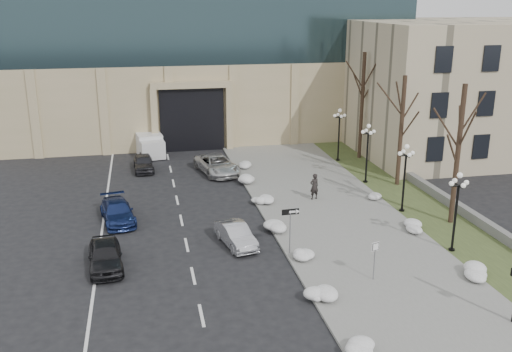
# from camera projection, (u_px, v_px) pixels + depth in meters

# --- Properties ---
(ground) EXTENTS (160.00, 160.00, 0.00)m
(ground) POSITION_uv_depth(u_px,v_px,m) (352.00, 323.00, 25.44)
(ground) COLOR black
(ground) RESTS_ON ground
(sidewalk) EXTENTS (9.00, 40.00, 0.12)m
(sidewalk) POSITION_uv_depth(u_px,v_px,m) (327.00, 209.00, 39.19)
(sidewalk) COLOR gray
(sidewalk) RESTS_ON ground
(curb) EXTENTS (0.30, 40.00, 0.14)m
(curb) POSITION_uv_depth(u_px,v_px,m) (263.00, 213.00, 38.32)
(curb) COLOR gray
(curb) RESTS_ON ground
(grass_strip) EXTENTS (4.00, 40.00, 0.10)m
(grass_strip) POSITION_uv_depth(u_px,v_px,m) (415.00, 202.00, 40.43)
(grass_strip) COLOR #3A4723
(grass_strip) RESTS_ON ground
(stone_wall) EXTENTS (0.50, 30.00, 0.70)m
(stone_wall) POSITION_uv_depth(u_px,v_px,m) (427.00, 188.00, 42.59)
(stone_wall) COLOR slate
(stone_wall) RESTS_ON ground
(classical_building) EXTENTS (22.00, 18.12, 12.00)m
(classical_building) POSITION_uv_depth(u_px,v_px,m) (469.00, 86.00, 54.04)
(classical_building) COLOR #B9AB8A
(classical_building) RESTS_ON ground
(car_a) EXTENTS (2.12, 4.47, 1.48)m
(car_a) POSITION_uv_depth(u_px,v_px,m) (105.00, 255.00, 30.48)
(car_a) COLOR black
(car_a) RESTS_ON ground
(car_b) EXTENTS (2.18, 4.15, 1.30)m
(car_b) POSITION_uv_depth(u_px,v_px,m) (236.00, 235.00, 33.34)
(car_b) COLOR #ABACB3
(car_b) RESTS_ON ground
(car_c) EXTENTS (2.66, 4.91, 1.35)m
(car_c) POSITION_uv_depth(u_px,v_px,m) (117.00, 212.00, 36.90)
(car_c) COLOR navy
(car_c) RESTS_ON ground
(car_d) EXTENTS (3.72, 5.96, 1.54)m
(car_d) POSITION_uv_depth(u_px,v_px,m) (217.00, 164.00, 47.13)
(car_d) COLOR #BEBEBE
(car_d) RESTS_ON ground
(car_e) EXTENTS (1.76, 4.07, 1.37)m
(car_e) POSITION_uv_depth(u_px,v_px,m) (144.00, 163.00, 47.95)
(car_e) COLOR #2E2E33
(car_e) RESTS_ON ground
(pedestrian) EXTENTS (0.79, 0.63, 1.90)m
(pedestrian) POSITION_uv_depth(u_px,v_px,m) (314.00, 186.00, 40.64)
(pedestrian) COLOR black
(pedestrian) RESTS_ON sidewalk
(box_truck) EXTENTS (2.98, 6.50, 1.99)m
(box_truck) POSITION_uv_depth(u_px,v_px,m) (148.00, 143.00, 53.39)
(box_truck) COLOR silver
(box_truck) RESTS_ON ground
(one_way_sign) EXTENTS (1.04, 0.28, 2.78)m
(one_way_sign) POSITION_uv_depth(u_px,v_px,m) (293.00, 217.00, 31.59)
(one_way_sign) COLOR slate
(one_way_sign) RESTS_ON ground
(keep_sign) EXTENTS (0.46, 0.18, 2.18)m
(keep_sign) POSITION_uv_depth(u_px,v_px,m) (375.00, 253.00, 28.74)
(keep_sign) COLOR slate
(keep_sign) RESTS_ON ground
(snow_clump_a) EXTENTS (1.10, 1.60, 0.36)m
(snow_clump_a) POSITION_uv_depth(u_px,v_px,m) (354.00, 349.00, 23.03)
(snow_clump_a) COLOR white
(snow_clump_a) RESTS_ON sidewalk
(snow_clump_b) EXTENTS (1.10, 1.60, 0.36)m
(snow_clump_b) POSITION_uv_depth(u_px,v_px,m) (320.00, 298.00, 26.97)
(snow_clump_b) COLOR white
(snow_clump_b) RESTS_ON sidewalk
(snow_clump_c) EXTENTS (1.10, 1.60, 0.36)m
(snow_clump_c) POSITION_uv_depth(u_px,v_px,m) (303.00, 253.00, 31.72)
(snow_clump_c) COLOR white
(snow_clump_c) RESTS_ON sidewalk
(snow_clump_d) EXTENTS (1.10, 1.60, 0.36)m
(snow_clump_d) POSITION_uv_depth(u_px,v_px,m) (276.00, 227.00, 35.45)
(snow_clump_d) COLOR white
(snow_clump_d) RESTS_ON sidewalk
(snow_clump_e) EXTENTS (1.10, 1.60, 0.36)m
(snow_clump_e) POSITION_uv_depth(u_px,v_px,m) (261.00, 200.00, 40.17)
(snow_clump_e) COLOR white
(snow_clump_e) RESTS_ON sidewalk
(snow_clump_f) EXTENTS (1.10, 1.60, 0.36)m
(snow_clump_f) POSITION_uv_depth(u_px,v_px,m) (247.00, 180.00, 44.66)
(snow_clump_f) COLOR white
(snow_clump_f) RESTS_ON sidewalk
(snow_clump_g) EXTENTS (1.10, 1.60, 0.36)m
(snow_clump_g) POSITION_uv_depth(u_px,v_px,m) (242.00, 167.00, 48.18)
(snow_clump_g) COLOR white
(snow_clump_g) RESTS_ON sidewalk
(snow_clump_h) EXTENTS (1.10, 1.60, 0.36)m
(snow_clump_h) POSITION_uv_depth(u_px,v_px,m) (476.00, 273.00, 29.44)
(snow_clump_h) COLOR white
(snow_clump_h) RESTS_ON sidewalk
(snow_clump_i) EXTENTS (1.10, 1.60, 0.36)m
(snow_clump_i) POSITION_uv_depth(u_px,v_px,m) (415.00, 227.00, 35.39)
(snow_clump_i) COLOR white
(snow_clump_i) RESTS_ON sidewalk
(snow_clump_j) EXTENTS (1.10, 1.60, 0.36)m
(snow_clump_j) POSITION_uv_depth(u_px,v_px,m) (375.00, 197.00, 40.88)
(snow_clump_j) COLOR white
(snow_clump_j) RESTS_ON sidewalk
(lamppost_a) EXTENTS (1.18, 1.18, 4.76)m
(lamppost_a) POSITION_uv_depth(u_px,v_px,m) (457.00, 201.00, 31.72)
(lamppost_a) COLOR black
(lamppost_a) RESTS_ON ground
(lamppost_b) EXTENTS (1.18, 1.18, 4.76)m
(lamppost_b) POSITION_uv_depth(u_px,v_px,m) (405.00, 169.00, 37.81)
(lamppost_b) COLOR black
(lamppost_b) RESTS_ON ground
(lamppost_c) EXTENTS (1.18, 1.18, 4.76)m
(lamppost_c) POSITION_uv_depth(u_px,v_px,m) (368.00, 145.00, 43.89)
(lamppost_c) COLOR black
(lamppost_c) RESTS_ON ground
(lamppost_d) EXTENTS (1.18, 1.18, 4.76)m
(lamppost_d) POSITION_uv_depth(u_px,v_px,m) (339.00, 128.00, 49.97)
(lamppost_d) COLOR black
(lamppost_d) RESTS_ON ground
(tree_near) EXTENTS (3.20, 3.20, 9.00)m
(tree_near) POSITION_uv_depth(u_px,v_px,m) (460.00, 135.00, 35.07)
(tree_near) COLOR black
(tree_near) RESTS_ON ground
(tree_mid) EXTENTS (3.20, 3.20, 8.50)m
(tree_mid) POSITION_uv_depth(u_px,v_px,m) (402.00, 116.00, 42.65)
(tree_mid) COLOR black
(tree_mid) RESTS_ON ground
(tree_far) EXTENTS (3.20, 3.20, 9.50)m
(tree_far) POSITION_uv_depth(u_px,v_px,m) (363.00, 91.00, 49.95)
(tree_far) COLOR black
(tree_far) RESTS_ON ground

